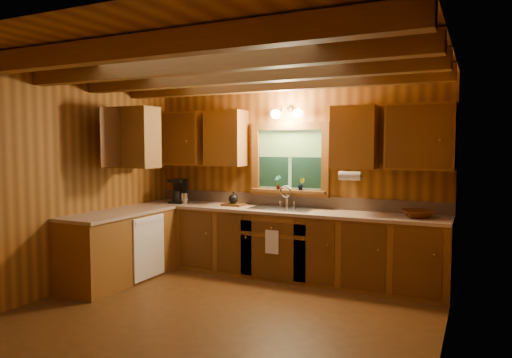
{
  "coord_description": "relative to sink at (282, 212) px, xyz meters",
  "views": [
    {
      "loc": [
        2.36,
        -4.11,
        1.74
      ],
      "look_at": [
        0.0,
        0.8,
        1.35
      ],
      "focal_mm": 32.99,
      "sensor_mm": 36.0,
      "label": 1
    }
  ],
  "objects": [
    {
      "name": "potted_plant_left",
      "position": [
        -0.14,
        0.18,
        0.38
      ],
      "size": [
        0.12,
        0.1,
        0.19
      ],
      "primitive_type": "imported",
      "rotation": [
        0.0,
        0.0,
        -0.33
      ],
      "color": "#543112",
      "rests_on": "window_sill"
    },
    {
      "name": "paper_towel_roll",
      "position": [
        0.92,
        -0.07,
        0.51
      ],
      "size": [
        0.27,
        0.11,
        0.11
      ],
      "primitive_type": "cylinder",
      "rotation": [
        0.0,
        1.57,
        0.0
      ],
      "color": "white",
      "rests_on": "upper_cabinets"
    },
    {
      "name": "teakettle",
      "position": [
        -0.75,
        0.02,
        0.14
      ],
      "size": [
        0.14,
        0.14,
        0.17
      ],
      "rotation": [
        0.0,
        0.0,
        -0.25
      ],
      "color": "black",
      "rests_on": "cutting_board"
    },
    {
      "name": "wall_sconce",
      "position": [
        0.0,
        0.14,
        1.31
      ],
      "size": [
        0.45,
        0.21,
        0.17
      ],
      "color": "black",
      "rests_on": "room"
    },
    {
      "name": "room",
      "position": [
        0.0,
        -1.6,
        0.44
      ],
      "size": [
        4.2,
        4.2,
        4.2
      ],
      "color": "#4F2F13",
      "rests_on": "ground"
    },
    {
      "name": "ceiling_beams",
      "position": [
        0.0,
        -1.6,
        1.63
      ],
      "size": [
        4.2,
        2.54,
        0.18
      ],
      "color": "brown",
      "rests_on": "room"
    },
    {
      "name": "dish_towel",
      "position": [
        0.0,
        -0.34,
        -0.34
      ],
      "size": [
        0.18,
        0.01,
        0.3
      ],
      "primitive_type": "cube",
      "color": "white",
      "rests_on": "base_cabinets"
    },
    {
      "name": "dishwasher_panel",
      "position": [
        -1.47,
        -0.92,
        -0.43
      ],
      "size": [
        0.02,
        0.6,
        0.8
      ],
      "primitive_type": "cube",
      "color": "white",
      "rests_on": "base_cabinets"
    },
    {
      "name": "utensil_crock",
      "position": [
        -1.53,
        -0.04,
        0.13
      ],
      "size": [
        0.12,
        0.12,
        0.35
      ],
      "rotation": [
        0.0,
        0.0,
        0.43
      ],
      "color": "silver",
      "rests_on": "countertop"
    },
    {
      "name": "sink",
      "position": [
        0.0,
        0.0,
        0.0
      ],
      "size": [
        0.82,
        0.48,
        0.43
      ],
      "color": "silver",
      "rests_on": "countertop"
    },
    {
      "name": "backsplash",
      "position": [
        0.0,
        0.28,
        0.12
      ],
      "size": [
        4.2,
        0.02,
        0.16
      ],
      "primitive_type": "cube",
      "color": "tan",
      "rests_on": "room"
    },
    {
      "name": "upper_cabinets",
      "position": [
        -0.56,
        -0.18,
        0.98
      ],
      "size": [
        4.19,
        1.77,
        0.78
      ],
      "color": "brown",
      "rests_on": "room"
    },
    {
      "name": "countertop",
      "position": [
        -0.48,
        -0.31,
        0.02
      ],
      "size": [
        4.2,
        2.24,
        0.04
      ],
      "color": "tan",
      "rests_on": "base_cabinets"
    },
    {
      "name": "wicker_basket",
      "position": [
        1.71,
        -0.01,
        0.09
      ],
      "size": [
        0.47,
        0.47,
        0.09
      ],
      "primitive_type": "imported",
      "rotation": [
        0.0,
        0.0,
        0.34
      ],
      "color": "#48230C",
      "rests_on": "countertop"
    },
    {
      "name": "window_sill",
      "position": [
        0.0,
        0.22,
        0.26
      ],
      "size": [
        1.06,
        0.14,
        0.04
      ],
      "primitive_type": "cube",
      "color": "brown",
      "rests_on": "room"
    },
    {
      "name": "coffee_maker",
      "position": [
        -1.62,
        -0.04,
        0.22
      ],
      "size": [
        0.2,
        0.25,
        0.35
      ],
      "rotation": [
        0.0,
        0.0,
        0.24
      ],
      "color": "black",
      "rests_on": "countertop"
    },
    {
      "name": "base_cabinets",
      "position": [
        -0.49,
        -0.32,
        -0.43
      ],
      "size": [
        4.2,
        2.22,
        0.86
      ],
      "color": "brown",
      "rests_on": "ground"
    },
    {
      "name": "potted_plant_right",
      "position": [
        0.19,
        0.2,
        0.37
      ],
      "size": [
        0.11,
        0.1,
        0.17
      ],
      "primitive_type": "imported",
      "rotation": [
        0.0,
        0.0,
        0.28
      ],
      "color": "#543112",
      "rests_on": "window_sill"
    },
    {
      "name": "cutting_board",
      "position": [
        -0.75,
        0.02,
        0.06
      ],
      "size": [
        0.3,
        0.22,
        0.03
      ],
      "primitive_type": "cube",
      "rotation": [
        0.0,
        0.0,
        0.02
      ],
      "color": "#543112",
      "rests_on": "countertop"
    },
    {
      "name": "window",
      "position": [
        0.0,
        0.26,
        0.67
      ],
      "size": [
        1.12,
        0.08,
        1.0
      ],
      "color": "brown",
      "rests_on": "room"
    }
  ]
}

